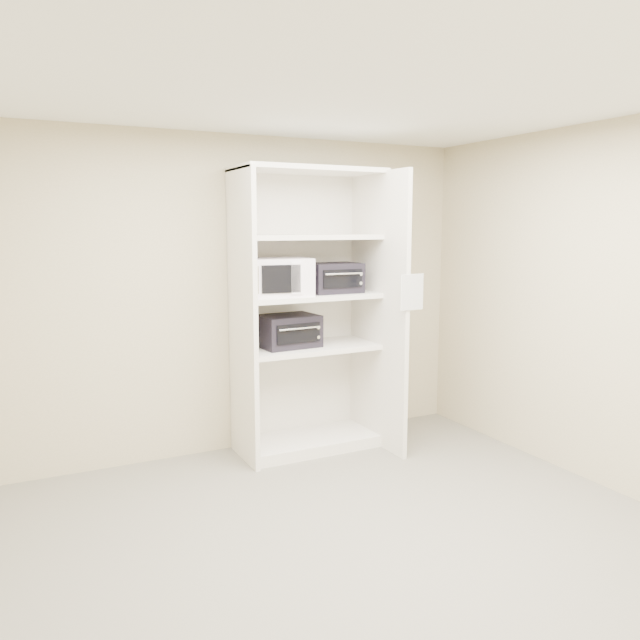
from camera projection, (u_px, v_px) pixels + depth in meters
name	position (u px, v px, depth m)	size (l,w,h in m)	color
floor	(338.00, 552.00, 3.75)	(4.50, 4.00, 0.01)	slate
ceiling	(340.00, 83.00, 3.34)	(4.50, 4.00, 0.01)	white
wall_back	(227.00, 296.00, 5.31)	(4.50, 0.02, 2.70)	#C3B595
wall_right	(610.00, 308.00, 4.54)	(0.02, 4.00, 2.70)	#C3B595
shelving_unit	(313.00, 321.00, 5.38)	(1.24, 0.92, 2.42)	white
microwave	(278.00, 277.00, 5.14)	(0.52, 0.39, 0.31)	white
toaster_oven_upper	(333.00, 278.00, 5.38)	(0.45, 0.33, 0.26)	black
toaster_oven_lower	(288.00, 331.00, 5.32)	(0.49, 0.37, 0.27)	black
paper_sign	(412.00, 292.00, 5.04)	(0.23, 0.01, 0.29)	white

